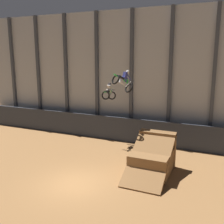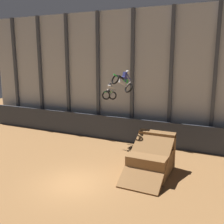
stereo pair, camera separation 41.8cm
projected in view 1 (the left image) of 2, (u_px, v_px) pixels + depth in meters
name	position (u px, v px, depth m)	size (l,w,h in m)	color
ground_plane	(75.00, 184.00, 15.49)	(60.00, 60.00, 0.00)	olive
arena_back_wall	(132.00, 76.00, 23.04)	(32.00, 0.40, 11.37)	#ADB2B7
lower_barrier	(127.00, 130.00, 22.99)	(31.36, 0.20, 2.16)	#2D333D
dirt_ramp	(153.00, 159.00, 17.05)	(2.48, 4.34, 2.56)	brown
rider_bike_left_air	(109.00, 93.00, 22.08)	(0.79, 1.75, 1.54)	black
rider_bike_right_air	(124.00, 81.00, 18.49)	(1.44, 1.82, 1.67)	black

